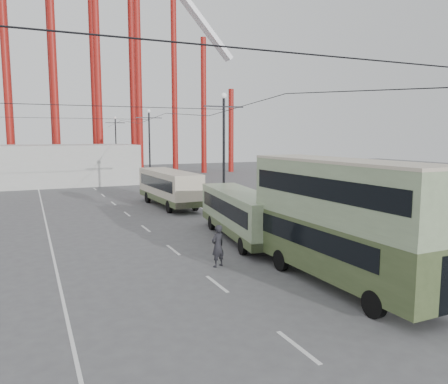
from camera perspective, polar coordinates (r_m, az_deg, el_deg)
name	(u,v)px	position (r m, az deg, el deg)	size (l,w,h in m)	color
ground	(290,316)	(15.73, 8.55, -15.69)	(160.00, 160.00, 0.00)	#4C4C4F
road_markings	(135,219)	(33.18, -11.50, -3.45)	(12.52, 120.00, 0.01)	silver
lamp_post_mid	(224,155)	(33.06, -0.03, 4.82)	(3.20, 0.44, 9.32)	black
lamp_post_far	(150,148)	(53.88, -9.70, 5.69)	(3.20, 0.44, 9.32)	black
lamp_post_distant	(116,145)	(75.37, -13.93, 6.02)	(3.20, 0.44, 9.32)	black
roller_coaster	(61,18)	(71.24, -20.47, 20.52)	(52.95, 5.00, 55.48)	maroon
fairground_shed	(45,165)	(59.27, -22.32, 3.28)	(22.00, 10.00, 5.00)	#ACADA7
double_decker_bus	(341,216)	(18.32, 15.04, -3.03)	(2.61, 9.73, 5.20)	#374625
single_decker_green	(241,212)	(26.02, 2.24, -2.69)	(3.68, 10.28, 2.84)	gray
single_decker_cream	(169,186)	(38.39, -7.19, 0.72)	(2.90, 10.07, 3.10)	#BAAE95
pedestrian	(218,246)	(20.63, -0.81, -7.05)	(0.73, 0.48, 2.01)	black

